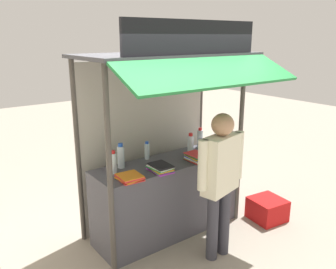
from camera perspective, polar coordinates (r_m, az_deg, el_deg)
name	(u,v)px	position (r m, az deg, el deg)	size (l,w,h in m)	color
ground_plane	(168,230)	(4.79, 0.00, -15.38)	(20.00, 20.00, 0.00)	#9E9384
stall_counter	(168,197)	(4.55, 0.00, -10.16)	(1.94, 0.62, 0.97)	#4C4C56
stall_structure	(162,111)	(4.29, -1.07, 3.94)	(2.14, 1.53, 2.64)	#4C4742
water_bottle_far_left	(147,151)	(4.43, -3.45, -2.68)	(0.06, 0.06, 0.23)	silver
water_bottle_mid_right	(200,138)	(4.89, 5.25, -0.63)	(0.08, 0.08, 0.28)	silver
water_bottle_left	(113,163)	(4.01, -8.92, -4.59)	(0.08, 0.08, 0.27)	silver
water_bottle_rear_center	(121,156)	(4.16, -7.72, -3.57)	(0.08, 0.08, 0.30)	silver
water_bottle_back_right	(191,145)	(4.58, 3.71, -1.67)	(0.08, 0.08, 0.29)	silver
magazine_stack_far_right	(130,177)	(3.85, -6.26, -6.97)	(0.27, 0.28, 0.05)	red
magazine_stack_back_left	(197,157)	(4.39, 4.75, -3.72)	(0.24, 0.28, 0.09)	black
magazine_stack_center	(215,154)	(4.61, 7.64, -3.18)	(0.21, 0.26, 0.04)	white
magazine_stack_mid_left	(160,168)	(4.04, -1.25, -5.48)	(0.24, 0.31, 0.09)	purple
banana_bunch_rightmost	(224,79)	(4.16, 9.16, 8.90)	(0.11, 0.11, 0.25)	#332D23
banana_bunch_inner_right	(153,88)	(3.51, -2.42, 7.54)	(0.10, 0.10, 0.26)	#332D23
vendor_person	(221,174)	(3.89, 8.59, -6.36)	(0.65, 0.31, 1.70)	#383842
plastic_crate	(267,209)	(5.16, 15.91, -11.66)	(0.43, 0.43, 0.30)	red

